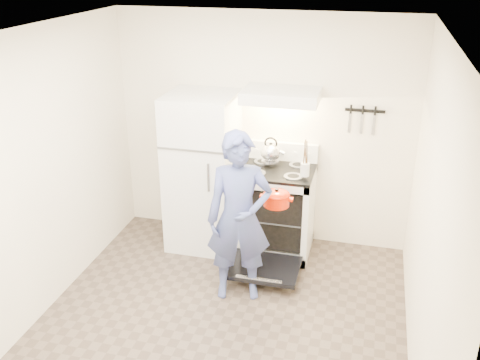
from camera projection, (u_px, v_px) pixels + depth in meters
The scene contains 15 objects.
floor at pixel (217, 330), 4.65m from camera, with size 3.60×3.60×0.00m, color brown.
back_wall at pixel (263, 130), 5.75m from camera, with size 3.20×0.02×2.50m, color white.
refrigerator at pixel (203, 172), 5.73m from camera, with size 0.70×0.70×1.70m, color white.
stove_body at pixel (276, 212), 5.72m from camera, with size 0.76×0.65×0.92m, color white.
cooktop at pixel (277, 171), 5.53m from camera, with size 0.76×0.65×0.03m, color black.
backsplash at pixel (283, 151), 5.74m from camera, with size 0.76×0.07×0.20m, color white.
oven_door at pixel (264, 268), 5.33m from camera, with size 0.70×0.54×0.04m, color black.
oven_rack at pixel (276, 213), 5.73m from camera, with size 0.60×0.52×0.01m, color gray.
range_hood at pixel (281, 96), 5.29m from camera, with size 0.76×0.50×0.12m, color white.
knife_strip at pixel (365, 111), 5.38m from camera, with size 0.40×0.02×0.03m, color black.
pizza_stone at pixel (278, 209), 5.79m from camera, with size 0.29×0.29×0.02m, color #876444.
tea_kettle at pixel (271, 151), 5.57m from camera, with size 0.25×0.21×0.31m, color #B9B9BE, non-canonical shape.
utensil_jar at pixel (305, 170), 5.27m from camera, with size 0.09×0.09×0.13m, color silver.
person at pixel (239, 218), 4.83m from camera, with size 0.59×0.39×1.63m, color #374B72.
dutch_oven at pixel (276, 200), 4.98m from camera, with size 0.31×0.24×0.21m, color red, non-canonical shape.
Camera 1 is at (1.12, -3.57, 3.06)m, focal length 40.00 mm.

